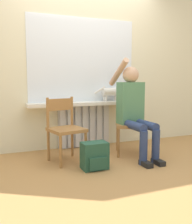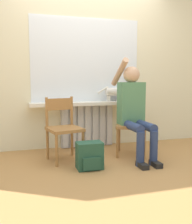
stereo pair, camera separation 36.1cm
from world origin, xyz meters
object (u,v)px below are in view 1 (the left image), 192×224
cat (111,92)px  person (134,107)px  chair_right (130,123)px  backpack (95,156)px  chair_left (65,128)px

cat → person: bearing=-87.8°
chair_right → person: bearing=-72.8°
chair_right → backpack: chair_right is taller
chair_right → person: size_ratio=0.61×
backpack → chair_left: bearing=118.8°
chair_left → backpack: 0.56m
chair_left → chair_right: bearing=-12.2°
chair_left → backpack: (0.23, -0.43, -0.28)m
chair_left → chair_right: (0.95, -0.00, 0.00)m
chair_right → cat: cat is taller
chair_left → cat: cat is taller
person → cat: bearing=92.2°
cat → backpack: cat is taller
chair_left → person: 0.98m
chair_right → chair_left: bearing=-155.3°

